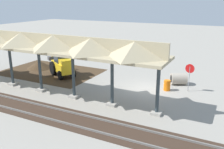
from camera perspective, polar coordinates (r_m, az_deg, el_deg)
ground_plane at (r=21.91m, az=7.74°, el=-3.29°), size 120.00×120.00×0.00m
dirt_work_zone at (r=27.62m, az=-13.82°, el=0.63°), size 10.25×7.00×0.01m
platform_canopy at (r=21.10m, az=-16.65°, el=7.10°), size 21.41×3.20×4.90m
rail_tracks at (r=15.47m, az=-1.93°, el=-11.95°), size 60.00×2.58×0.15m
stop_sign at (r=21.66m, az=17.31°, el=0.59°), size 0.76×0.12×2.36m
backhoe at (r=25.66m, az=-11.39°, el=2.47°), size 5.08×3.82×2.82m
dirt_mound at (r=29.45m, az=-16.20°, el=1.43°), size 5.64×5.64×1.66m
concrete_pipe at (r=23.50m, az=14.97°, el=-0.95°), size 1.70×1.57×1.07m
traffic_barrel at (r=21.76m, az=12.46°, el=-2.43°), size 0.56×0.56×0.90m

